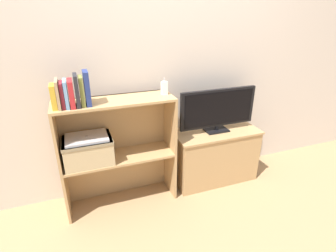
% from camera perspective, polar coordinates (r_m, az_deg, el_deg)
% --- Properties ---
extents(ground_plane, '(16.00, 16.00, 0.00)m').
position_cam_1_polar(ground_plane, '(2.50, 1.27, -15.61)').
color(ground_plane, '#A37F56').
extents(wall_back, '(10.00, 0.05, 2.40)m').
position_cam_1_polar(wall_back, '(2.35, -2.14, 14.23)').
color(wall_back, beige).
rests_on(wall_back, ground_plane).
extents(tv_stand, '(0.83, 0.39, 0.53)m').
position_cam_1_polar(tv_stand, '(2.67, 10.03, -6.22)').
color(tv_stand, tan).
rests_on(tv_stand, ground_plane).
extents(tv, '(0.75, 0.14, 0.41)m').
position_cam_1_polar(tv, '(2.47, 10.84, 3.65)').
color(tv, black).
rests_on(tv, tv_stand).
extents(bookshelf_lower_tier, '(0.94, 0.31, 0.46)m').
position_cam_1_polar(bookshelf_lower_tier, '(2.41, -10.54, -9.15)').
color(bookshelf_lower_tier, tan).
rests_on(bookshelf_lower_tier, ground_plane).
extents(bookshelf_upper_tier, '(0.94, 0.31, 0.49)m').
position_cam_1_polar(bookshelf_upper_tier, '(2.19, -11.47, 1.52)').
color(bookshelf_upper_tier, tan).
rests_on(bookshelf_upper_tier, bookshelf_lower_tier).
extents(book_mustard, '(0.03, 0.12, 0.17)m').
position_cam_1_polar(book_mustard, '(1.99, -23.65, 5.88)').
color(book_mustard, gold).
rests_on(book_mustard, bookshelf_upper_tier).
extents(book_tan, '(0.02, 0.16, 0.20)m').
position_cam_1_polar(book_tan, '(1.98, -22.84, 6.41)').
color(book_tan, tan).
rests_on(book_tan, bookshelf_upper_tier).
extents(book_maroon, '(0.02, 0.13, 0.18)m').
position_cam_1_polar(book_maroon, '(1.98, -22.05, 6.29)').
color(book_maroon, maroon).
rests_on(book_maroon, bookshelf_upper_tier).
extents(book_skyblue, '(0.02, 0.15, 0.19)m').
position_cam_1_polar(book_skyblue, '(1.98, -21.31, 6.55)').
color(book_skyblue, '#709ECC').
rests_on(book_skyblue, bookshelf_upper_tier).
extents(book_crimson, '(0.03, 0.16, 0.19)m').
position_cam_1_polar(book_crimson, '(1.98, -20.30, 6.68)').
color(book_crimson, '#B22328').
rests_on(book_crimson, bookshelf_upper_tier).
extents(book_charcoal, '(0.03, 0.15, 0.23)m').
position_cam_1_polar(book_charcoal, '(1.97, -19.26, 7.32)').
color(book_charcoal, '#232328').
rests_on(book_charcoal, bookshelf_upper_tier).
extents(book_olive, '(0.03, 0.13, 0.21)m').
position_cam_1_polar(book_olive, '(1.97, -18.27, 7.23)').
color(book_olive, olive).
rests_on(book_olive, bookshelf_upper_tier).
extents(book_navy, '(0.04, 0.14, 0.25)m').
position_cam_1_polar(book_navy, '(1.97, -17.22, 7.87)').
color(book_navy, navy).
rests_on(book_navy, bookshelf_upper_tier).
extents(baby_monitor, '(0.05, 0.04, 0.14)m').
position_cam_1_polar(baby_monitor, '(2.15, -0.83, 8.27)').
color(baby_monitor, white).
rests_on(baby_monitor, bookshelf_upper_tier).
extents(storage_basket_left, '(0.38, 0.28, 0.21)m').
position_cam_1_polar(storage_basket_left, '(2.19, -16.99, -4.87)').
color(storage_basket_left, tan).
rests_on(storage_basket_left, bookshelf_lower_tier).
extents(laptop, '(0.32, 0.24, 0.02)m').
position_cam_1_polar(laptop, '(2.14, -17.31, -2.41)').
color(laptop, '#BCBCC1').
rests_on(laptop, storage_basket_left).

